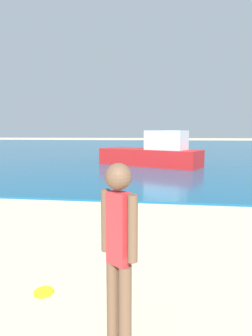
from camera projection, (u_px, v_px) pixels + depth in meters
water at (155, 147)px, 36.89m from camera, size 160.00×60.00×0.06m
person_standing at (119, 249)px, 2.25m from camera, size 0.33×0.25×1.66m
frisbee at (44, 292)px, 3.23m from camera, size 0.23×0.23×0.03m
boat_near at (153, 154)px, 15.21m from camera, size 5.98×4.11×1.95m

